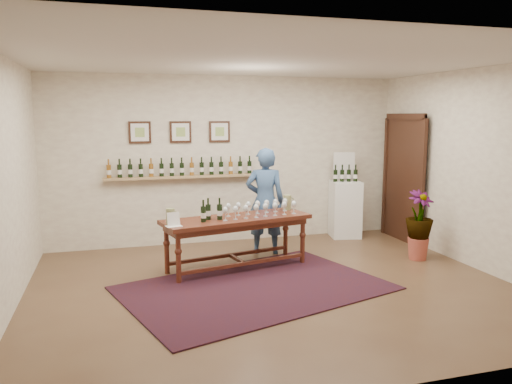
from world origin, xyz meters
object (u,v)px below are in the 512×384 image
object	(u,v)px
potted_plant	(419,225)
person	(265,201)
display_pedestal	(345,209)
tasting_table	(237,225)

from	to	relation	value
potted_plant	person	distance (m)	2.34
person	display_pedestal	bearing A→B (deg)	-142.19
tasting_table	person	bearing A→B (deg)	34.98
display_pedestal	person	world-z (taller)	person
tasting_table	potted_plant	distance (m)	2.75
tasting_table	display_pedestal	xyz separation A→B (m)	(2.31, 1.30, -0.13)
display_pedestal	person	bearing A→B (deg)	-159.34
tasting_table	person	size ratio (longest dim) A/B	1.31
tasting_table	person	world-z (taller)	person
potted_plant	person	size ratio (longest dim) A/B	0.54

